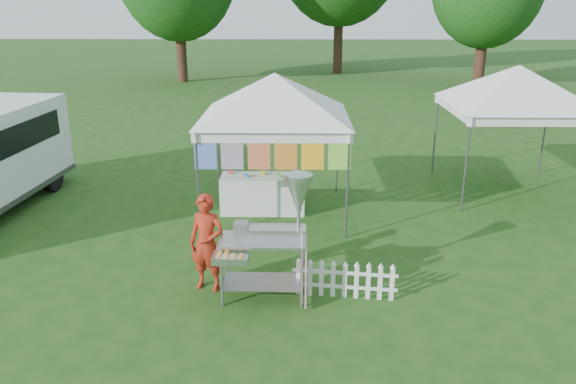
{
  "coord_description": "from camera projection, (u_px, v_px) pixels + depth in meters",
  "views": [
    {
      "loc": [
        0.45,
        -8.01,
        4.4
      ],
      "look_at": [
        0.3,
        1.59,
        1.1
      ],
      "focal_mm": 35.0,
      "sensor_mm": 36.0,
      "label": 1
    }
  ],
  "objects": [
    {
      "name": "vendor",
      "position": [
        207.0,
        243.0,
        8.78
      ],
      "size": [
        0.66,
        0.52,
        1.59
      ],
      "primitive_type": "imported",
      "rotation": [
        0.0,
        0.0,
        -0.28
      ],
      "color": "#A22614",
      "rests_on": "ground"
    },
    {
      "name": "canopy_main",
      "position": [
        275.0,
        73.0,
        11.34
      ],
      "size": [
        4.24,
        4.24,
        3.45
      ],
      "color": "#59595E",
      "rests_on": "ground"
    },
    {
      "name": "picket_fence",
      "position": [
        345.0,
        281.0,
        8.66
      ],
      "size": [
        1.61,
        0.22,
        0.56
      ],
      "rotation": [
        0.0,
        0.0,
        -0.12
      ],
      "color": "white",
      "rests_on": "ground"
    },
    {
      "name": "display_table",
      "position": [
        263.0,
        194.0,
        12.18
      ],
      "size": [
        1.8,
        0.7,
        0.81
      ],
      "primitive_type": "cube",
      "color": "white",
      "rests_on": "ground"
    },
    {
      "name": "canopy_right",
      "position": [
        520.0,
        65.0,
        12.68
      ],
      "size": [
        4.24,
        4.24,
        3.45
      ],
      "color": "#59595E",
      "rests_on": "ground"
    },
    {
      "name": "ground",
      "position": [
        268.0,
        289.0,
        9.01
      ],
      "size": [
        120.0,
        120.0,
        0.0
      ],
      "primitive_type": "plane",
      "color": "#1B4814",
      "rests_on": "ground"
    },
    {
      "name": "donut_cart",
      "position": [
        276.0,
        228.0,
        8.36
      ],
      "size": [
        1.46,
        0.96,
        2.0
      ],
      "rotation": [
        0.0,
        0.0,
        -0.02
      ],
      "color": "gray",
      "rests_on": "ground"
    }
  ]
}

